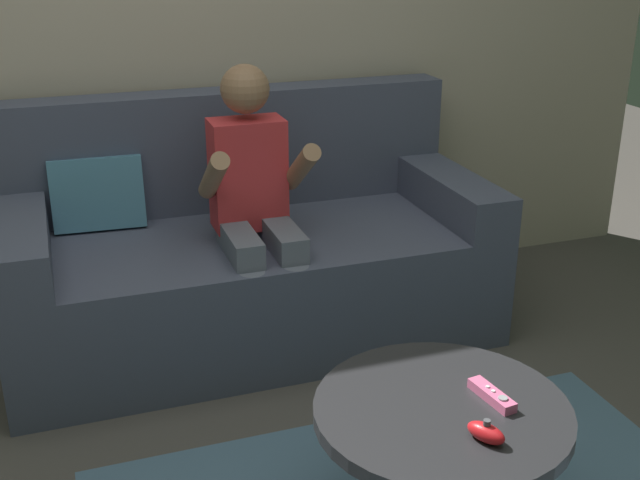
{
  "coord_description": "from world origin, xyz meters",
  "views": [
    {
      "loc": [
        -0.39,
        -1.44,
        1.45
      ],
      "look_at": [
        0.31,
        0.59,
        0.6
      ],
      "focal_mm": 44.51,
      "sensor_mm": 36.0,
      "label": 1
    }
  ],
  "objects_px": {
    "couch": "(246,255)",
    "person_seated_on_couch": "(255,201)",
    "game_remote_pink_near_edge": "(492,395)",
    "nunchuk_red": "(486,433)",
    "coffee_table": "(441,419)"
  },
  "relations": [
    {
      "from": "game_remote_pink_near_edge",
      "to": "person_seated_on_couch",
      "type": "bearing_deg",
      "value": 103.63
    },
    {
      "from": "couch",
      "to": "person_seated_on_couch",
      "type": "height_order",
      "value": "person_seated_on_couch"
    },
    {
      "from": "nunchuk_red",
      "to": "game_remote_pink_near_edge",
      "type": "bearing_deg",
      "value": 54.86
    },
    {
      "from": "coffee_table",
      "to": "nunchuk_red",
      "type": "height_order",
      "value": "nunchuk_red"
    },
    {
      "from": "coffee_table",
      "to": "game_remote_pink_near_edge",
      "type": "distance_m",
      "value": 0.13
    },
    {
      "from": "person_seated_on_couch",
      "to": "nunchuk_red",
      "type": "height_order",
      "value": "person_seated_on_couch"
    },
    {
      "from": "person_seated_on_couch",
      "to": "couch",
      "type": "bearing_deg",
      "value": 88.2
    },
    {
      "from": "person_seated_on_couch",
      "to": "game_remote_pink_near_edge",
      "type": "relative_size",
      "value": 7.14
    },
    {
      "from": "game_remote_pink_near_edge",
      "to": "nunchuk_red",
      "type": "height_order",
      "value": "nunchuk_red"
    },
    {
      "from": "coffee_table",
      "to": "game_remote_pink_near_edge",
      "type": "height_order",
      "value": "game_remote_pink_near_edge"
    },
    {
      "from": "couch",
      "to": "coffee_table",
      "type": "relative_size",
      "value": 2.9
    },
    {
      "from": "game_remote_pink_near_edge",
      "to": "nunchuk_red",
      "type": "relative_size",
      "value": 1.43
    },
    {
      "from": "couch",
      "to": "game_remote_pink_near_edge",
      "type": "bearing_deg",
      "value": -78.54
    },
    {
      "from": "couch",
      "to": "coffee_table",
      "type": "height_order",
      "value": "couch"
    },
    {
      "from": "couch",
      "to": "person_seated_on_couch",
      "type": "distance_m",
      "value": 0.34
    }
  ]
}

